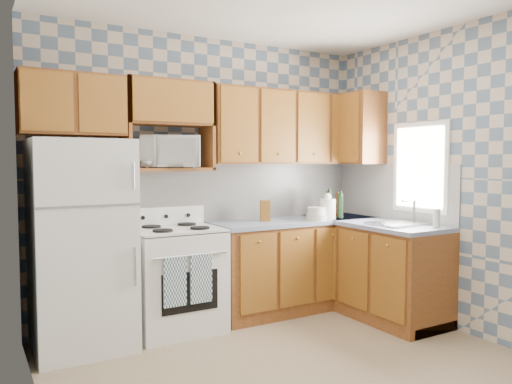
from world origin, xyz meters
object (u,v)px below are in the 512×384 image
Objects in this scene: stove_body at (176,280)px; microwave at (169,152)px; electric_kettle at (328,209)px; refrigerator at (81,245)px.

stove_body is 1.73× the size of microwave.
electric_kettle is (1.58, -0.16, 0.57)m from stove_body.
refrigerator is 3.23× the size of microwave.
refrigerator is at bearing -152.24° from microwave.
microwave is (0.00, 0.14, 1.14)m from stove_body.
electric_kettle is at bearing -5.79° from stove_body.
electric_kettle is (1.57, -0.30, -0.57)m from microwave.
refrigerator is 1.87× the size of stove_body.
refrigerator is at bearing -178.22° from stove_body.
stove_body is (0.80, 0.03, -0.39)m from refrigerator.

